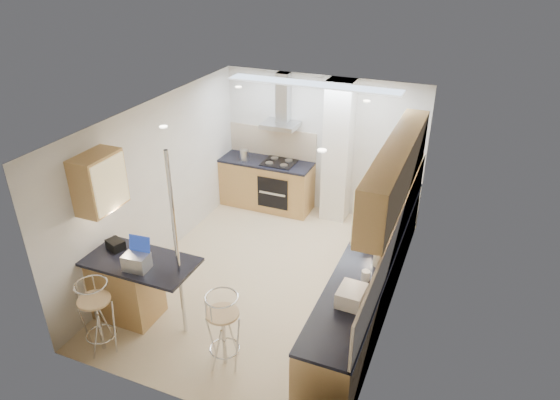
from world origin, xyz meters
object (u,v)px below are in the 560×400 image
at_px(bar_stool_end, 223,330).
at_px(bread_bin, 351,296).
at_px(microwave, 378,224).
at_px(bar_stool_near, 98,317).
at_px(laptop, 137,262).

xyz_separation_m(bar_stool_end, bread_bin, (1.33, 0.53, 0.52)).
bearing_deg(microwave, bar_stool_end, 136.83).
distance_m(microwave, bar_stool_near, 3.75).
xyz_separation_m(bar_stool_near, bar_stool_end, (1.50, 0.36, 0.00)).
bearing_deg(laptop, bread_bin, 3.91).
bearing_deg(bar_stool_end, laptop, 129.70).
height_order(microwave, bar_stool_near, microwave).
bearing_deg(bread_bin, bar_stool_end, -156.19).
distance_m(microwave, bar_stool_end, 2.52).
bearing_deg(microwave, bread_bin, 170.25).
height_order(bar_stool_near, bread_bin, bread_bin).
bearing_deg(bar_stool_near, microwave, 61.04).
xyz_separation_m(microwave, bar_stool_near, (-2.78, -2.45, -0.57)).
relative_size(microwave, bar_stool_near, 0.54).
relative_size(laptop, bar_stool_near, 0.30).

